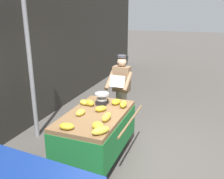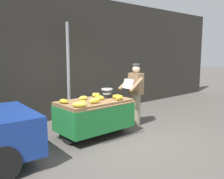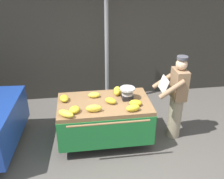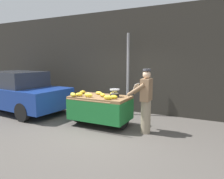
{
  "view_description": "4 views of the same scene",
  "coord_description": "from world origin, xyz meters",
  "px_view_note": "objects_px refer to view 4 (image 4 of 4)",
  "views": [
    {
      "loc": [
        -4.02,
        -1.19,
        2.66
      ],
      "look_at": [
        0.22,
        0.42,
        1.19
      ],
      "focal_mm": 39.29,
      "sensor_mm": 36.0,
      "label": 1
    },
    {
      "loc": [
        -3.8,
        -4.11,
        2.02
      ],
      "look_at": [
        0.19,
        0.46,
        1.11
      ],
      "focal_mm": 39.83,
      "sensor_mm": 36.0,
      "label": 2
    },
    {
      "loc": [
        -0.74,
        -3.58,
        3.23
      ],
      "look_at": [
        -0.15,
        0.6,
        1.11
      ],
      "focal_mm": 41.17,
      "sensor_mm": 36.0,
      "label": 3
    },
    {
      "loc": [
        2.68,
        -4.66,
        1.95
      ],
      "look_at": [
        0.14,
        0.42,
        1.13
      ],
      "focal_mm": 33.13,
      "sensor_mm": 36.0,
      "label": 4
    }
  ],
  "objects_px": {
    "banana_bunch_3": "(88,95)",
    "vendor_person": "(145,101)",
    "weighing_scale": "(115,93)",
    "banana_bunch_6": "(103,95)",
    "street_pole": "(128,75)",
    "banana_bunch_5": "(115,93)",
    "parked_car": "(19,92)",
    "banana_bunch_0": "(113,94)",
    "banana_bunch_2": "(114,97)",
    "banana_bunch_8": "(73,95)",
    "banana_cart": "(100,104)",
    "banana_bunch_1": "(83,92)",
    "banana_bunch_7": "(108,97)",
    "banana_bunch_4": "(99,93)",
    "banana_bunch_9": "(79,94)"
  },
  "relations": [
    {
      "from": "banana_bunch_0",
      "to": "banana_bunch_9",
      "type": "xyz_separation_m",
      "value": [
        -0.84,
        -0.54,
        -0.0
      ]
    },
    {
      "from": "banana_bunch_5",
      "to": "parked_car",
      "type": "bearing_deg",
      "value": -175.86
    },
    {
      "from": "banana_bunch_8",
      "to": "parked_car",
      "type": "bearing_deg",
      "value": 170.25
    },
    {
      "from": "street_pole",
      "to": "banana_cart",
      "type": "bearing_deg",
      "value": -98.97
    },
    {
      "from": "street_pole",
      "to": "banana_bunch_3",
      "type": "xyz_separation_m",
      "value": [
        -0.46,
        -1.85,
        -0.48
      ]
    },
    {
      "from": "banana_bunch_5",
      "to": "vendor_person",
      "type": "bearing_deg",
      "value": -20.54
    },
    {
      "from": "banana_bunch_2",
      "to": "vendor_person",
      "type": "relative_size",
      "value": 0.13
    },
    {
      "from": "banana_bunch_8",
      "to": "banana_bunch_9",
      "type": "xyz_separation_m",
      "value": [
        0.14,
        0.11,
        -0.0
      ]
    },
    {
      "from": "banana_cart",
      "to": "banana_bunch_8",
      "type": "height_order",
      "value": "banana_bunch_8"
    },
    {
      "from": "banana_cart",
      "to": "banana_bunch_7",
      "type": "relative_size",
      "value": 7.06
    },
    {
      "from": "banana_bunch_6",
      "to": "banana_bunch_7",
      "type": "height_order",
      "value": "banana_bunch_7"
    },
    {
      "from": "parked_car",
      "to": "banana_bunch_2",
      "type": "bearing_deg",
      "value": -4.16
    },
    {
      "from": "banana_bunch_6",
      "to": "banana_bunch_3",
      "type": "bearing_deg",
      "value": -142.94
    },
    {
      "from": "banana_bunch_7",
      "to": "vendor_person",
      "type": "distance_m",
      "value": 1.0
    },
    {
      "from": "weighing_scale",
      "to": "banana_bunch_8",
      "type": "bearing_deg",
      "value": -158.02
    },
    {
      "from": "banana_bunch_9",
      "to": "banana_bunch_6",
      "type": "bearing_deg",
      "value": 19.21
    },
    {
      "from": "banana_cart",
      "to": "banana_bunch_4",
      "type": "distance_m",
      "value": 0.4
    },
    {
      "from": "vendor_person",
      "to": "weighing_scale",
      "type": "bearing_deg",
      "value": 174.94
    },
    {
      "from": "banana_cart",
      "to": "banana_bunch_1",
      "type": "xyz_separation_m",
      "value": [
        -0.73,
        0.16,
        0.29
      ]
    },
    {
      "from": "banana_bunch_1",
      "to": "banana_bunch_3",
      "type": "height_order",
      "value": "banana_bunch_3"
    },
    {
      "from": "banana_bunch_2",
      "to": "banana_bunch_3",
      "type": "distance_m",
      "value": 0.77
    },
    {
      "from": "banana_bunch_3",
      "to": "banana_bunch_7",
      "type": "bearing_deg",
      "value": -6.36
    },
    {
      "from": "banana_bunch_1",
      "to": "banana_bunch_6",
      "type": "bearing_deg",
      "value": -14.47
    },
    {
      "from": "banana_bunch_4",
      "to": "banana_bunch_8",
      "type": "xyz_separation_m",
      "value": [
        -0.52,
        -0.61,
        0.01
      ]
    },
    {
      "from": "banana_bunch_0",
      "to": "banana_bunch_8",
      "type": "relative_size",
      "value": 0.7
    },
    {
      "from": "weighing_scale",
      "to": "banana_bunch_7",
      "type": "bearing_deg",
      "value": -88.0
    },
    {
      "from": "weighing_scale",
      "to": "banana_bunch_3",
      "type": "distance_m",
      "value": 0.76
    },
    {
      "from": "weighing_scale",
      "to": "banana_bunch_1",
      "type": "distance_m",
      "value": 1.18
    },
    {
      "from": "banana_cart",
      "to": "vendor_person",
      "type": "distance_m",
      "value": 1.41
    },
    {
      "from": "banana_bunch_1",
      "to": "banana_bunch_0",
      "type": "bearing_deg",
      "value": 5.34
    },
    {
      "from": "weighing_scale",
      "to": "banana_bunch_3",
      "type": "bearing_deg",
      "value": -151.05
    },
    {
      "from": "banana_bunch_0",
      "to": "banana_bunch_6",
      "type": "xyz_separation_m",
      "value": [
        -0.18,
        -0.31,
        -0.01
      ]
    },
    {
      "from": "street_pole",
      "to": "banana_bunch_7",
      "type": "height_order",
      "value": "street_pole"
    },
    {
      "from": "banana_bunch_4",
      "to": "vendor_person",
      "type": "distance_m",
      "value": 1.58
    },
    {
      "from": "banana_bunch_0",
      "to": "banana_bunch_8",
      "type": "xyz_separation_m",
      "value": [
        -0.98,
        -0.65,
        -0.0
      ]
    },
    {
      "from": "street_pole",
      "to": "vendor_person",
      "type": "bearing_deg",
      "value": -53.81
    },
    {
      "from": "banana_bunch_3",
      "to": "vendor_person",
      "type": "xyz_separation_m",
      "value": [
        1.6,
        0.28,
        -0.07
      ]
    },
    {
      "from": "banana_bunch_4",
      "to": "banana_bunch_8",
      "type": "bearing_deg",
      "value": -130.36
    },
    {
      "from": "banana_bunch_1",
      "to": "banana_bunch_4",
      "type": "distance_m",
      "value": 0.57
    },
    {
      "from": "banana_bunch_0",
      "to": "vendor_person",
      "type": "xyz_separation_m",
      "value": [
        1.1,
        -0.28,
        -0.07
      ]
    },
    {
      "from": "banana_bunch_2",
      "to": "banana_bunch_5",
      "type": "height_order",
      "value": "banana_bunch_2"
    },
    {
      "from": "banana_cart",
      "to": "banana_bunch_9",
      "type": "height_order",
      "value": "banana_bunch_9"
    },
    {
      "from": "banana_bunch_6",
      "to": "banana_bunch_2",
      "type": "bearing_deg",
      "value": -18.41
    },
    {
      "from": "banana_bunch_7",
      "to": "banana_bunch_8",
      "type": "distance_m",
      "value": 1.15
    },
    {
      "from": "banana_bunch_2",
      "to": "weighing_scale",
      "type": "bearing_deg",
      "value": 110.87
    },
    {
      "from": "banana_bunch_0",
      "to": "banana_bunch_3",
      "type": "xyz_separation_m",
      "value": [
        -0.51,
        -0.56,
        0.01
      ]
    },
    {
      "from": "banana_bunch_5",
      "to": "vendor_person",
      "type": "xyz_separation_m",
      "value": [
        1.08,
        -0.41,
        -0.06
      ]
    },
    {
      "from": "banana_bunch_1",
      "to": "parked_car",
      "type": "height_order",
      "value": "parked_car"
    },
    {
      "from": "parked_car",
      "to": "banana_bunch_1",
      "type": "bearing_deg",
      "value": 1.23
    },
    {
      "from": "weighing_scale",
      "to": "banana_bunch_6",
      "type": "xyz_separation_m",
      "value": [
        -0.33,
        -0.12,
        -0.07
      ]
    }
  ]
}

